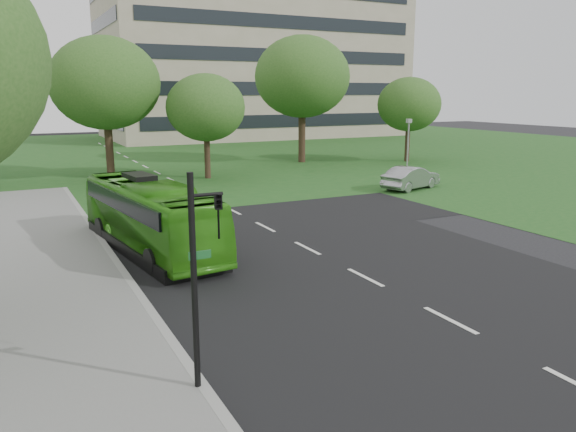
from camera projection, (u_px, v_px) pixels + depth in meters
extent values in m
plane|color=black|center=(403.00, 297.00, 16.83)|extent=(160.00, 160.00, 0.00)
cube|color=black|center=(197.00, 193.00, 34.26)|extent=(14.00, 120.00, 0.01)
cube|color=black|center=(233.00, 211.00, 29.03)|extent=(80.00, 12.00, 0.01)
cube|color=silver|center=(226.00, 207.00, 29.90)|extent=(0.15, 90.00, 0.01)
cube|color=#1C501A|center=(120.00, 154.00, 56.06)|extent=(120.00, 60.00, 0.01)
cube|color=gray|center=(253.00, 45.00, 77.88)|extent=(40.00, 20.00, 25.00)
cube|color=black|center=(286.00, 39.00, 69.11)|extent=(36.80, 0.10, 23.00)
cube|color=black|center=(104.00, 39.00, 69.06)|extent=(0.10, 18.40, 23.00)
cylinder|color=black|center=(110.00, 153.00, 39.55)|extent=(0.55, 0.55, 3.64)
ellipsoid|color=#2C571D|center=(105.00, 83.00, 38.51)|extent=(7.50, 7.50, 6.37)
cylinder|color=black|center=(207.00, 159.00, 39.88)|extent=(0.42, 0.42, 2.78)
ellipsoid|color=#2C571D|center=(206.00, 108.00, 39.11)|extent=(5.52, 5.52, 4.69)
cylinder|color=black|center=(302.00, 139.00, 49.10)|extent=(0.61, 0.61, 4.06)
ellipsoid|color=#2C571D|center=(302.00, 77.00, 47.96)|extent=(8.17, 8.17, 6.94)
cylinder|color=black|center=(407.00, 146.00, 49.77)|extent=(0.42, 0.42, 2.80)
ellipsoid|color=#2C571D|center=(409.00, 104.00, 49.00)|extent=(5.51, 5.51, 4.69)
imported|color=#379718|center=(150.00, 216.00, 21.62)|extent=(3.51, 9.83, 2.68)
imported|color=#97989C|center=(411.00, 178.00, 35.47)|extent=(4.71, 2.83, 1.47)
cylinder|color=black|center=(194.00, 287.00, 10.99)|extent=(0.13, 0.13, 4.54)
cylinder|color=black|center=(207.00, 195.00, 10.74)|extent=(0.64, 0.07, 0.07)
imported|color=black|center=(219.00, 217.00, 10.94)|extent=(0.17, 0.20, 0.91)
cube|color=#195926|center=(200.00, 255.00, 10.91)|extent=(0.45, 0.04, 0.16)
cylinder|color=gray|center=(408.00, 149.00, 40.88)|extent=(0.12, 0.12, 3.91)
cube|color=gray|center=(409.00, 121.00, 40.44)|extent=(0.42, 0.39, 0.29)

